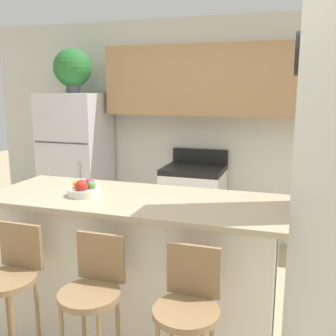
{
  "coord_description": "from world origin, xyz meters",
  "views": [
    {
      "loc": [
        1.0,
        -2.32,
        1.76
      ],
      "look_at": [
        0.0,
        0.75,
        1.11
      ],
      "focal_mm": 42.0,
      "sensor_mm": 36.0,
      "label": 1
    }
  ],
  "objects": [
    {
      "name": "pillar_right",
      "position": [
        1.17,
        0.07,
        1.28
      ],
      "size": [
        0.38,
        0.32,
        2.55
      ],
      "color": "silver",
      "rests_on": "ground_plane"
    },
    {
      "name": "bar_stool_mid",
      "position": [
        0.0,
        -0.58,
        0.64
      ],
      "size": [
        0.34,
        0.34,
        0.97
      ],
      "color": "olive",
      "rests_on": "ground_plane"
    },
    {
      "name": "wall_back",
      "position": [
        0.12,
        2.09,
        1.53
      ],
      "size": [
        5.6,
        0.38,
        2.55
      ],
      "color": "silver",
      "rests_on": "ground_plane"
    },
    {
      "name": "stove_range",
      "position": [
        -0.05,
        1.83,
        0.46
      ],
      "size": [
        0.65,
        0.61,
        1.07
      ],
      "color": "white",
      "rests_on": "ground_plane"
    },
    {
      "name": "bar_stool_left",
      "position": [
        -0.54,
        -0.58,
        0.64
      ],
      "size": [
        0.34,
        0.34,
        0.97
      ],
      "color": "olive",
      "rests_on": "ground_plane"
    },
    {
      "name": "refrigerator",
      "position": [
        -1.5,
        1.79,
        0.86
      ],
      "size": [
        0.72,
        0.67,
        1.71
      ],
      "color": "silver",
      "rests_on": "ground_plane"
    },
    {
      "name": "bar_stool_right",
      "position": [
        0.54,
        -0.58,
        0.64
      ],
      "size": [
        0.34,
        0.34,
        0.97
      ],
      "color": "olive",
      "rests_on": "ground_plane"
    },
    {
      "name": "potted_plant_on_fridge",
      "position": [
        -1.5,
        1.79,
        1.99
      ],
      "size": [
        0.44,
        0.44,
        0.51
      ],
      "color": "#4C4C51",
      "rests_on": "refrigerator"
    },
    {
      "name": "counter_bar",
      "position": [
        0.0,
        0.0,
        0.53
      ],
      "size": [
        2.0,
        0.77,
        1.05
      ],
      "color": "silver",
      "rests_on": "ground_plane"
    },
    {
      "name": "fruit_bowl",
      "position": [
        -0.33,
        -0.07,
        1.1
      ],
      "size": [
        0.22,
        0.22,
        0.12
      ],
      "color": "silver",
      "rests_on": "counter_bar"
    }
  ]
}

